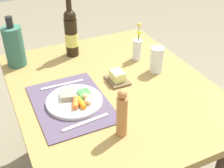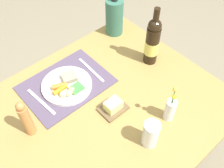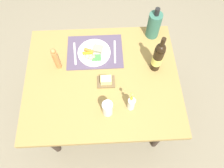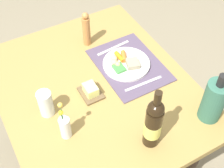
% 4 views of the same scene
% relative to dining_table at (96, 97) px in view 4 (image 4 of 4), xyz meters
% --- Properties ---
extents(ground_plane, '(8.00, 8.00, 0.00)m').
position_rel_dining_table_xyz_m(ground_plane, '(0.00, 0.00, -0.65)').
color(ground_plane, gray).
extents(dining_table, '(1.17, 0.97, 0.73)m').
position_rel_dining_table_xyz_m(dining_table, '(0.00, 0.00, 0.00)').
color(dining_table, olive).
rests_on(dining_table, ground_plane).
extents(placemat, '(0.45, 0.33, 0.01)m').
position_rel_dining_table_xyz_m(placemat, '(0.05, -0.24, 0.08)').
color(placemat, '#504359').
rests_on(placemat, dining_table).
extents(dinner_plate, '(0.26, 0.26, 0.04)m').
position_rel_dining_table_xyz_m(dinner_plate, '(0.06, -0.22, 0.10)').
color(dinner_plate, silver).
rests_on(dinner_plate, placemat).
extents(fork, '(0.02, 0.22, 0.00)m').
position_rel_dining_table_xyz_m(fork, '(-0.11, -0.23, 0.09)').
color(fork, silver).
rests_on(fork, placemat).
extents(knife, '(0.03, 0.22, 0.00)m').
position_rel_dining_table_xyz_m(knife, '(0.21, -0.23, 0.09)').
color(knife, silver).
rests_on(knife, placemat).
extents(water_tumbler, '(0.07, 0.07, 0.14)m').
position_rel_dining_table_xyz_m(water_tumbler, '(-0.03, 0.28, 0.14)').
color(water_tumbler, silver).
rests_on(water_tumbler, dining_table).
extents(cooler_bottle, '(0.11, 0.11, 0.29)m').
position_rel_dining_table_xyz_m(cooler_bottle, '(-0.43, -0.40, 0.20)').
color(cooler_bottle, '#336652').
rests_on(cooler_bottle, dining_table).
extents(flower_vase, '(0.05, 0.05, 0.23)m').
position_rel_dining_table_xyz_m(flower_vase, '(-0.20, 0.25, 0.15)').
color(flower_vase, silver).
rests_on(flower_vase, dining_table).
extents(wine_bottle, '(0.08, 0.08, 0.35)m').
position_rel_dining_table_xyz_m(wine_bottle, '(-0.41, -0.07, 0.22)').
color(wine_bottle, black).
rests_on(wine_bottle, dining_table).
extents(butter_dish, '(0.13, 0.10, 0.06)m').
position_rel_dining_table_xyz_m(butter_dish, '(-0.03, 0.04, 0.11)').
color(butter_dish, brown).
rests_on(butter_dish, dining_table).
extents(pepper_mill, '(0.04, 0.04, 0.22)m').
position_rel_dining_table_xyz_m(pepper_mill, '(0.33, -0.12, 0.19)').
color(pepper_mill, '#B6773F').
rests_on(pepper_mill, dining_table).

